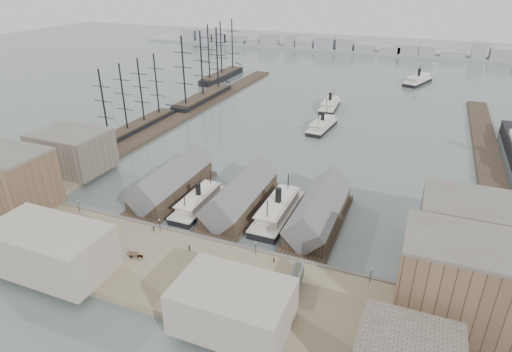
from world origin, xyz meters
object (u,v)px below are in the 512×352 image
at_px(horse_cart_left, 46,225).
at_px(horse_cart_right, 250,299).
at_px(tram, 295,280).
at_px(horse_cart_center, 138,256).
at_px(ferry_docked_west, 199,202).

bearing_deg(horse_cart_left, horse_cart_right, -51.60).
xyz_separation_m(tram, horse_cart_left, (-76.05, -2.78, -1.01)).
distance_m(horse_cart_center, horse_cart_right, 33.82).
distance_m(ferry_docked_west, horse_cart_left, 45.95).
bearing_deg(horse_cart_left, horse_cart_center, -50.45).
height_order(ferry_docked_west, horse_cart_center, ferry_docked_west).
bearing_deg(tram, horse_cart_center, -177.85).
bearing_deg(horse_cart_right, ferry_docked_west, 39.94).
height_order(ferry_docked_west, horse_cart_left, ferry_docked_west).
height_order(ferry_docked_west, horse_cart_right, ferry_docked_west).
xyz_separation_m(ferry_docked_west, tram, (41.60, -27.61, 1.62)).
distance_m(ferry_docked_west, horse_cart_right, 49.99).
height_order(tram, horse_cart_left, tram).
distance_m(tram, horse_cart_center, 41.72).
bearing_deg(horse_cart_right, tram, -42.90).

